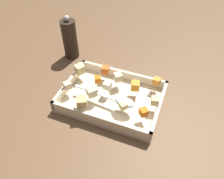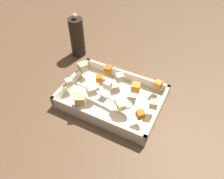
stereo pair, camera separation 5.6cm
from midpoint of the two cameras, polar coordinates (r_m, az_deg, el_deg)
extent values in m
plane|color=brown|center=(0.84, -2.63, -2.24)|extent=(4.00, 4.00, 0.00)
cube|color=beige|center=(0.82, -1.96, -2.72)|extent=(0.36, 0.25, 0.01)
cube|color=beige|center=(0.89, 1.02, 3.83)|extent=(0.36, 0.01, 0.04)
cube|color=beige|center=(0.74, -5.68, -7.90)|extent=(0.36, 0.01, 0.04)
cube|color=beige|center=(0.77, 10.00, -4.87)|extent=(0.01, 0.25, 0.04)
cube|color=beige|center=(0.87, -12.64, 1.57)|extent=(0.01, 0.25, 0.04)
cube|color=orange|center=(0.79, 4.02, 0.93)|extent=(0.04, 0.04, 0.03)
cube|color=orange|center=(0.72, 5.95, -5.90)|extent=(0.03, 0.03, 0.02)
cube|color=orange|center=(0.82, 9.57, 2.09)|extent=(0.03, 0.03, 0.02)
cube|color=orange|center=(0.86, -3.57, 5.06)|extent=(0.03, 0.03, 0.03)
cube|color=orange|center=(0.82, -5.67, 2.54)|extent=(0.03, 0.03, 0.02)
cube|color=beige|center=(0.77, -7.40, -0.73)|extent=(0.04, 0.04, 0.03)
cube|color=#E0CC89|center=(0.75, 8.95, -2.98)|extent=(0.03, 0.03, 0.03)
cube|color=tan|center=(0.75, -10.02, -3.34)|extent=(0.05, 0.05, 0.03)
cube|color=#E0CC89|center=(0.87, -10.19, 5.19)|extent=(0.04, 0.04, 0.03)
cube|color=#E0CC89|center=(0.73, 0.70, -4.33)|extent=(0.03, 0.03, 0.02)
cube|color=beige|center=(0.82, -13.41, 0.99)|extent=(0.03, 0.03, 0.02)
cube|color=beige|center=(0.83, -0.40, 3.17)|extent=(0.04, 0.04, 0.03)
cube|color=beige|center=(0.79, -3.36, 0.89)|extent=(0.03, 0.03, 0.03)
ellipsoid|color=silver|center=(0.74, 1.15, -3.36)|extent=(0.07, 0.05, 0.02)
cube|color=silver|center=(0.79, -6.51, -0.85)|extent=(0.16, 0.03, 0.01)
cylinder|color=#2D2319|center=(1.01, -12.44, 12.48)|extent=(0.06, 0.06, 0.18)
sphere|color=#B7B7BC|center=(0.96, -13.39, 17.46)|extent=(0.02, 0.02, 0.02)
camera|label=1|loc=(0.03, -92.06, -2.07)|focal=35.35mm
camera|label=2|loc=(0.03, 87.94, 2.07)|focal=35.35mm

